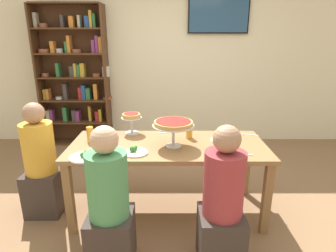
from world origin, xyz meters
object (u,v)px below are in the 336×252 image
Objects in this scene: salad_plate_near_diner at (84,157)px; salad_plate_spare at (221,139)px; deep_dish_pizza_stand at (173,125)px; diner_near_left at (109,210)px; cutlery_spare_fork at (242,155)px; dining_table at (168,152)px; diner_near_right at (222,209)px; cutlery_knife_near at (167,133)px; beer_glass_amber_tall at (189,130)px; cutlery_fork_near at (250,135)px; water_glass_clear_near at (108,143)px; bookshelf at (75,76)px; cutlery_knife_far at (218,156)px; beer_glass_amber_short at (90,135)px; salad_plate_far_diner at (135,151)px; diner_head_west at (42,168)px; cutlery_fork_far at (96,134)px; television at (219,15)px; personal_pizza_stand at (131,118)px.

salad_plate_near_diner is 1.15× the size of salad_plate_spare.
salad_plate_near_diner is at bearing -161.17° from deep_dish_pizza_stand.
diner_near_left reaches higher than cutlery_spare_fork.
cutlery_spare_fork is at bearing -23.04° from dining_table.
diner_near_left is 0.85m from diner_near_right.
cutlery_knife_near is (-0.01, 0.32, 0.09)m from dining_table.
beer_glass_amber_tall is (-0.31, 0.09, 0.06)m from salad_plate_spare.
cutlery_fork_near reaches higher than dining_table.
diner_near_left is at bearing -79.36° from water_glass_clear_near.
cutlery_knife_far is (1.93, -2.30, -0.39)m from bookshelf.
water_glass_clear_near is (-0.60, -0.03, -0.17)m from deep_dish_pizza_stand.
beer_glass_amber_short is (-0.81, 0.12, -0.14)m from deep_dish_pizza_stand.
salad_plate_near_diner is at bearing 35.24° from diner_near_left.
salad_plate_spare is (1.24, 0.41, 0.01)m from salad_plate_near_diner.
salad_plate_near_diner is at bearing -83.36° from beer_glass_amber_short.
salad_plate_far_diner is at bearing -155.18° from deep_dish_pizza_stand.
diner_head_west is 6.39× the size of cutlery_knife_far.
cutlery_fork_near is 1.63m from cutlery_fork_far.
salad_plate_spare is 1.21× the size of cutlery_spare_fork.
diner_near_right is at bearing 144.13° from cutlery_fork_far.
beer_glass_amber_tall is at bearing 150.98° from cutlery_knife_near.
cutlery_knife_far is (0.38, -0.22, -0.21)m from deep_dish_pizza_stand.
bookshelf is 2.46m from television.
diner_near_right is 1.57m from cutlery_fork_far.
cutlery_fork_near is at bearing 7.38° from beer_glass_amber_short.
salad_plate_near_diner is 0.95m from cutlery_knife_near.
water_glass_clear_near reaches higher than salad_plate_far_diner.
water_glass_clear_near reaches higher than dining_table.
cutlery_knife_far reaches higher than dining_table.
bookshelf reaches higher than cutlery_knife_far.
cutlery_knife_far is at bearing -9.42° from diner_head_west.
cutlery_knife_far is at bearing -29.78° from deep_dish_pizza_stand.
diner_near_left is at bearing -140.30° from salad_plate_spare.
cutlery_fork_far is 1.00× the size of cutlery_spare_fork.
diner_near_left reaches higher than salad_plate_far_diner.
deep_dish_pizza_stand is 2.38× the size of beer_glass_amber_tall.
salad_plate_near_diner is 1.06m from beer_glass_amber_tall.
salad_plate_spare is 1.21× the size of cutlery_knife_near.
dining_table is at bearing 126.00° from deep_dish_pizza_stand.
water_glass_clear_near is at bearing -170.43° from salad_plate_spare.
personal_pizza_stand is at bearing 20.53° from diner_head_west.
cutlery_knife_near is at bearing -174.06° from cutlery_fork_far.
television is 2.54m from deep_dish_pizza_stand.
bookshelf reaches higher than diner_head_west.
deep_dish_pizza_stand is 1.55× the size of salad_plate_near_diner.
water_glass_clear_near is 1.01m from cutlery_knife_far.
deep_dish_pizza_stand is 0.44m from cutlery_knife_near.
beer_glass_amber_short is at bearing 167.50° from cutlery_knife_far.
cutlery_fork_near is 1.00× the size of cutlery_knife_near.
deep_dish_pizza_stand reaches higher than salad_plate_spare.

